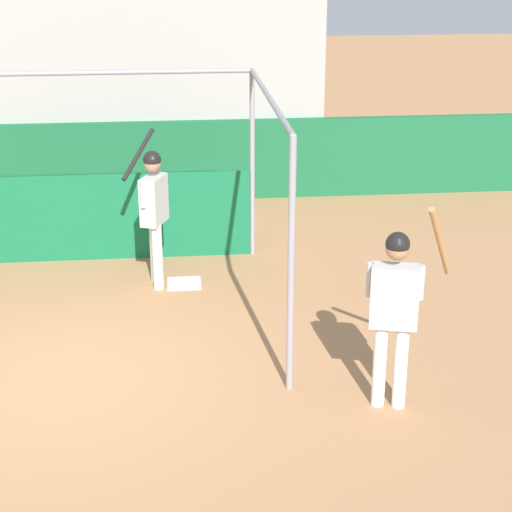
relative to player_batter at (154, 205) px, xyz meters
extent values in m
plane|color=#A8754C|center=(-0.93, -2.52, -1.10)|extent=(60.00, 60.00, 0.00)
cube|color=#196038|center=(-0.93, 3.77, -0.41)|extent=(24.00, 0.12, 1.38)
cube|color=#9E9E99|center=(-0.93, 5.83, 0.61)|extent=(7.60, 4.00, 3.43)
cube|color=maroon|center=(-2.31, 4.23, 0.32)|extent=(0.45, 0.40, 0.10)
cube|color=maroon|center=(-2.31, 4.41, 0.55)|extent=(0.45, 0.06, 0.40)
cube|color=maroon|center=(-1.76, 4.23, 0.32)|extent=(0.45, 0.40, 0.10)
cube|color=maroon|center=(-1.76, 4.41, 0.55)|extent=(0.45, 0.06, 0.40)
cube|color=maroon|center=(-1.21, 4.23, 0.32)|extent=(0.45, 0.40, 0.10)
cube|color=maroon|center=(-1.21, 4.41, 0.55)|extent=(0.45, 0.06, 0.40)
cube|color=maroon|center=(-0.66, 4.23, 0.32)|extent=(0.45, 0.40, 0.10)
cube|color=maroon|center=(-0.66, 4.41, 0.55)|extent=(0.45, 0.06, 0.40)
cube|color=maroon|center=(-0.11, 4.23, 0.32)|extent=(0.45, 0.40, 0.10)
cube|color=maroon|center=(-0.11, 4.41, 0.55)|extent=(0.45, 0.06, 0.40)
cube|color=maroon|center=(0.44, 4.23, 0.32)|extent=(0.45, 0.40, 0.10)
cube|color=maroon|center=(0.44, 4.41, 0.55)|extent=(0.45, 0.06, 0.40)
cube|color=maroon|center=(0.99, 4.23, 0.32)|extent=(0.45, 0.40, 0.10)
cube|color=maroon|center=(0.99, 4.41, 0.55)|extent=(0.45, 0.06, 0.40)
cube|color=maroon|center=(1.54, 4.23, 0.32)|extent=(0.45, 0.40, 0.10)
cube|color=maroon|center=(1.54, 4.41, 0.55)|extent=(0.45, 0.06, 0.40)
cube|color=maroon|center=(2.09, 4.23, 0.32)|extent=(0.45, 0.40, 0.10)
cube|color=maroon|center=(2.09, 4.41, 0.55)|extent=(0.45, 0.06, 0.40)
cube|color=maroon|center=(-2.31, 5.03, 0.72)|extent=(0.45, 0.40, 0.10)
cube|color=maroon|center=(-2.31, 5.21, 0.95)|extent=(0.45, 0.06, 0.40)
cube|color=maroon|center=(-1.76, 5.03, 0.72)|extent=(0.45, 0.40, 0.10)
cube|color=maroon|center=(-1.76, 5.21, 0.95)|extent=(0.45, 0.06, 0.40)
cube|color=maroon|center=(-1.21, 5.03, 0.72)|extent=(0.45, 0.40, 0.10)
cube|color=maroon|center=(-1.21, 5.21, 0.95)|extent=(0.45, 0.06, 0.40)
cube|color=maroon|center=(-0.66, 5.03, 0.72)|extent=(0.45, 0.40, 0.10)
cube|color=maroon|center=(-0.66, 5.21, 0.95)|extent=(0.45, 0.06, 0.40)
cube|color=maroon|center=(-0.11, 5.03, 0.72)|extent=(0.45, 0.40, 0.10)
cube|color=maroon|center=(-0.11, 5.21, 0.95)|extent=(0.45, 0.06, 0.40)
cube|color=maroon|center=(0.44, 5.03, 0.72)|extent=(0.45, 0.40, 0.10)
cube|color=maroon|center=(0.44, 5.21, 0.95)|extent=(0.45, 0.06, 0.40)
cube|color=maroon|center=(0.99, 5.03, 0.72)|extent=(0.45, 0.40, 0.10)
cube|color=maroon|center=(0.99, 5.21, 0.95)|extent=(0.45, 0.06, 0.40)
cube|color=maroon|center=(1.54, 5.03, 0.72)|extent=(0.45, 0.40, 0.10)
cube|color=maroon|center=(1.54, 5.21, 0.95)|extent=(0.45, 0.06, 0.40)
cube|color=maroon|center=(2.09, 5.03, 0.72)|extent=(0.45, 0.40, 0.10)
cube|color=maroon|center=(2.09, 5.21, 0.95)|extent=(0.45, 0.06, 0.40)
cube|color=maroon|center=(-2.31, 5.83, 1.12)|extent=(0.45, 0.40, 0.10)
cube|color=maroon|center=(-2.31, 6.01, 1.35)|extent=(0.45, 0.06, 0.40)
cube|color=maroon|center=(-1.76, 5.83, 1.12)|extent=(0.45, 0.40, 0.10)
cube|color=maroon|center=(-1.76, 6.01, 1.35)|extent=(0.45, 0.06, 0.40)
cube|color=maroon|center=(-1.21, 5.83, 1.12)|extent=(0.45, 0.40, 0.10)
cube|color=maroon|center=(-1.21, 6.01, 1.35)|extent=(0.45, 0.06, 0.40)
cube|color=maroon|center=(-0.66, 5.83, 1.12)|extent=(0.45, 0.40, 0.10)
cube|color=maroon|center=(-0.66, 6.01, 1.35)|extent=(0.45, 0.06, 0.40)
cube|color=maroon|center=(-0.11, 5.83, 1.12)|extent=(0.45, 0.40, 0.10)
cube|color=maroon|center=(-0.11, 6.01, 1.35)|extent=(0.45, 0.06, 0.40)
cube|color=maroon|center=(0.44, 5.83, 1.12)|extent=(0.45, 0.40, 0.10)
cube|color=maroon|center=(0.44, 6.01, 1.35)|extent=(0.45, 0.06, 0.40)
cube|color=maroon|center=(0.99, 5.83, 1.12)|extent=(0.45, 0.40, 0.10)
cube|color=maroon|center=(0.99, 6.01, 1.35)|extent=(0.45, 0.06, 0.40)
cube|color=maroon|center=(1.54, 5.83, 1.12)|extent=(0.45, 0.40, 0.10)
cube|color=maroon|center=(1.54, 6.01, 1.35)|extent=(0.45, 0.06, 0.40)
cube|color=maroon|center=(2.09, 5.83, 1.12)|extent=(0.45, 0.40, 0.10)
cube|color=maroon|center=(2.09, 6.01, 1.35)|extent=(0.45, 0.06, 0.40)
cube|color=maroon|center=(-2.86, 6.63, 1.52)|extent=(0.45, 0.40, 0.10)
cube|color=maroon|center=(-2.86, 6.81, 1.75)|extent=(0.45, 0.06, 0.40)
cube|color=maroon|center=(-2.31, 6.63, 1.52)|extent=(0.45, 0.40, 0.10)
cube|color=maroon|center=(-2.31, 6.81, 1.75)|extent=(0.45, 0.06, 0.40)
cube|color=maroon|center=(-1.76, 6.63, 1.52)|extent=(0.45, 0.40, 0.10)
cube|color=maroon|center=(-1.76, 6.81, 1.75)|extent=(0.45, 0.06, 0.40)
cube|color=maroon|center=(-1.21, 6.63, 1.52)|extent=(0.45, 0.40, 0.10)
cube|color=maroon|center=(-1.21, 6.81, 1.75)|extent=(0.45, 0.06, 0.40)
cube|color=maroon|center=(-0.66, 6.63, 1.52)|extent=(0.45, 0.40, 0.10)
cube|color=maroon|center=(-0.66, 6.81, 1.75)|extent=(0.45, 0.06, 0.40)
cube|color=maroon|center=(-0.11, 6.63, 1.52)|extent=(0.45, 0.40, 0.10)
cube|color=maroon|center=(-0.11, 6.81, 1.75)|extent=(0.45, 0.06, 0.40)
cube|color=maroon|center=(0.44, 6.63, 1.52)|extent=(0.45, 0.40, 0.10)
cube|color=maroon|center=(0.44, 6.81, 1.75)|extent=(0.45, 0.06, 0.40)
cube|color=maroon|center=(0.99, 6.63, 1.52)|extent=(0.45, 0.40, 0.10)
cube|color=maroon|center=(0.99, 6.81, 1.75)|extent=(0.45, 0.06, 0.40)
cube|color=maroon|center=(1.54, 6.63, 1.52)|extent=(0.45, 0.40, 0.10)
cube|color=maroon|center=(1.54, 6.81, 1.75)|extent=(0.45, 0.06, 0.40)
cube|color=maroon|center=(2.09, 6.63, 1.52)|extent=(0.45, 0.40, 0.10)
cube|color=maroon|center=(2.09, 6.81, 1.75)|extent=(0.45, 0.06, 0.40)
cube|color=maroon|center=(-2.86, 7.43, 1.92)|extent=(0.45, 0.40, 0.10)
cube|color=maroon|center=(-2.31, 7.43, 1.92)|extent=(0.45, 0.40, 0.10)
cube|color=maroon|center=(-1.76, 7.43, 1.92)|extent=(0.45, 0.40, 0.10)
cube|color=maroon|center=(-1.21, 7.43, 1.92)|extent=(0.45, 0.40, 0.10)
cube|color=maroon|center=(-0.66, 7.43, 1.92)|extent=(0.45, 0.40, 0.10)
cube|color=maroon|center=(-0.11, 7.43, 1.92)|extent=(0.45, 0.40, 0.10)
cube|color=maroon|center=(0.44, 7.43, 1.92)|extent=(0.45, 0.40, 0.10)
cube|color=maroon|center=(0.99, 7.43, 1.92)|extent=(0.45, 0.40, 0.10)
cube|color=maroon|center=(1.54, 7.43, 1.92)|extent=(0.45, 0.40, 0.10)
cube|color=maroon|center=(2.09, 7.43, 1.92)|extent=(0.45, 0.40, 0.10)
cylinder|color=gray|center=(1.36, -2.87, 0.21)|extent=(0.07, 0.07, 2.62)
cylinder|color=gray|center=(1.36, 1.04, 0.21)|extent=(0.07, 0.07, 2.62)
cylinder|color=gray|center=(1.36, -0.91, 1.52)|extent=(0.06, 3.92, 0.06)
cylinder|color=gray|center=(-0.69, 1.04, 1.52)|extent=(4.10, 0.06, 0.06)
cube|color=#14663D|center=(-0.69, 1.02, -0.48)|extent=(4.03, 0.03, 1.24)
cube|color=white|center=(0.36, -0.01, -1.10)|extent=(0.44, 0.44, 0.02)
cylinder|color=white|center=(0.02, -0.13, -0.67)|extent=(0.17, 0.17, 0.87)
cylinder|color=white|center=(-0.01, 0.11, -0.67)|extent=(0.17, 0.17, 0.87)
cube|color=#B7B7B7|center=(0.01, -0.01, 0.07)|extent=(0.37, 0.50, 0.61)
sphere|color=#A37556|center=(0.01, -0.01, 0.55)|extent=(0.22, 0.22, 0.22)
sphere|color=black|center=(0.01, -0.01, 0.60)|extent=(0.23, 0.23, 0.23)
cylinder|color=#B7B7B7|center=(-0.12, -0.22, 0.21)|extent=(0.09, 0.09, 0.34)
cylinder|color=#B7B7B7|center=(0.06, 0.23, 0.21)|extent=(0.09, 0.09, 0.34)
cylinder|color=black|center=(-0.18, 0.35, 0.58)|extent=(0.44, 0.67, 0.55)
sphere|color=black|center=(0.13, 0.16, 0.33)|extent=(0.08, 0.08, 0.08)
cylinder|color=white|center=(2.19, -3.28, -0.67)|extent=(0.16, 0.16, 0.87)
cylinder|color=white|center=(2.38, -3.33, -0.67)|extent=(0.16, 0.16, 0.87)
cube|color=#B7B7B7|center=(2.29, -3.31, 0.07)|extent=(0.49, 0.32, 0.61)
sphere|color=#A37556|center=(2.29, -3.31, 0.54)|extent=(0.22, 0.22, 0.22)
sphere|color=black|center=(2.29, -3.31, 0.59)|extent=(0.23, 0.23, 0.23)
cylinder|color=#B7B7B7|center=(2.07, -3.21, 0.21)|extent=(0.09, 0.09, 0.34)
cylinder|color=#B7B7B7|center=(2.52, -3.32, 0.21)|extent=(0.09, 0.09, 0.34)
cylinder|color=#AD7F4C|center=(2.65, -3.41, 0.64)|extent=(0.42, 0.49, 0.80)
sphere|color=#AD7F4C|center=(2.44, -3.24, 0.26)|extent=(0.08, 0.08, 0.08)
camera|label=1|loc=(0.25, -10.48, 3.29)|focal=60.00mm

